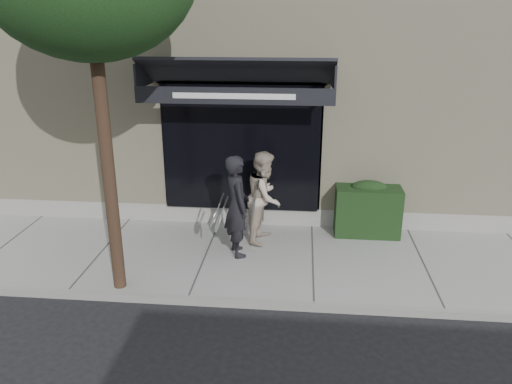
# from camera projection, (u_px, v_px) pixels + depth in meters

# --- Properties ---
(ground) EXTENTS (80.00, 80.00, 0.00)m
(ground) POSITION_uv_depth(u_px,v_px,m) (312.00, 264.00, 9.26)
(ground) COLOR black
(ground) RESTS_ON ground
(sidewalk) EXTENTS (20.00, 3.00, 0.12)m
(sidewalk) POSITION_uv_depth(u_px,v_px,m) (313.00, 261.00, 9.24)
(sidewalk) COLOR gray
(sidewalk) RESTS_ON ground
(curb) EXTENTS (20.00, 0.10, 0.14)m
(curb) POSITION_uv_depth(u_px,v_px,m) (314.00, 307.00, 7.78)
(curb) COLOR gray
(curb) RESTS_ON ground
(building_facade) EXTENTS (14.30, 8.04, 5.64)m
(building_facade) POSITION_uv_depth(u_px,v_px,m) (314.00, 81.00, 12.99)
(building_facade) COLOR beige
(building_facade) RESTS_ON ground
(hedge) EXTENTS (1.30, 0.70, 1.14)m
(hedge) POSITION_uv_depth(u_px,v_px,m) (367.00, 209.00, 10.11)
(hedge) COLOR black
(hedge) RESTS_ON sidewalk
(pedestrian_front) EXTENTS (0.82, 0.93, 1.91)m
(pedestrian_front) POSITION_uv_depth(u_px,v_px,m) (237.00, 206.00, 9.10)
(pedestrian_front) COLOR black
(pedestrian_front) RESTS_ON sidewalk
(pedestrian_back) EXTENTS (0.84, 1.01, 1.82)m
(pedestrian_back) POSITION_uv_depth(u_px,v_px,m) (265.00, 197.00, 9.69)
(pedestrian_back) COLOR #BAA895
(pedestrian_back) RESTS_ON sidewalk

